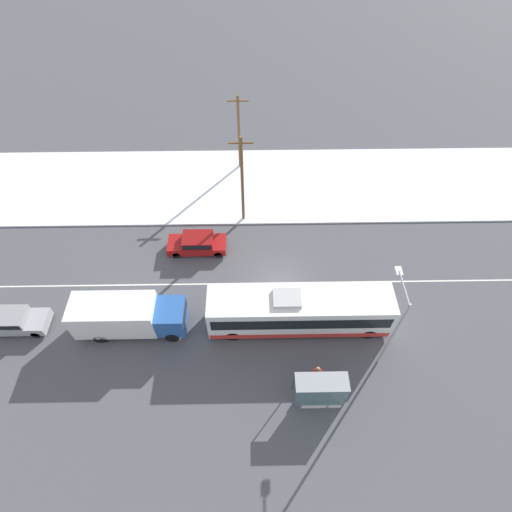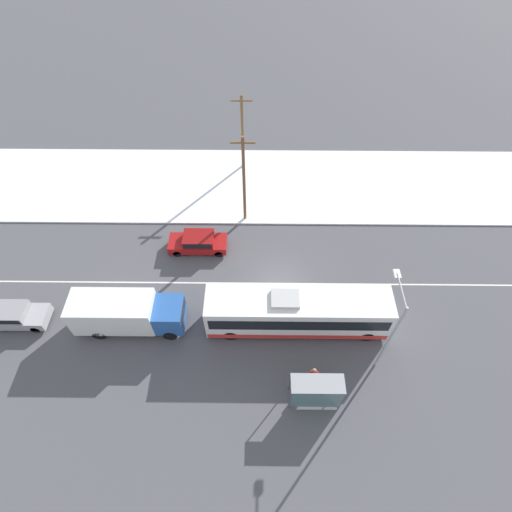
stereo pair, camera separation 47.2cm
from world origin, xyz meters
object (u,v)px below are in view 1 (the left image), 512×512
city_bus (299,311)px  pedestrian_at_stop (317,373)px  sedan_car (197,243)px  bus_shelter (321,391)px  parked_car_near_truck (11,320)px  utility_pole_roadside (242,180)px  box_truck (127,315)px  streetlamp (394,320)px  utility_pole_snowlot (239,132)px

city_bus → pedestrian_at_stop: size_ratio=6.57×
sedan_car → bus_shelter: 14.75m
parked_car_near_truck → utility_pole_roadside: bearing=32.6°
city_bus → bus_shelter: size_ratio=3.90×
box_truck → sedan_car: (4.05, 6.95, -0.82)m
bus_shelter → parked_car_near_truck: bearing=165.0°
box_truck → streetlamp: streetlamp is taller
parked_car_near_truck → pedestrian_at_stop: 20.73m
box_truck → pedestrian_at_stop: size_ratio=4.00×
streetlamp → utility_pole_snowlot: 21.61m
pedestrian_at_stop → bus_shelter: (0.05, -1.31, 0.55)m
city_bus → parked_car_near_truck: (-19.53, 0.05, -0.81)m
box_truck → utility_pole_roadside: (7.65, 10.28, 2.67)m
sedan_car → streetlamp: size_ratio=0.64×
box_truck → parked_car_near_truck: 8.12m
utility_pole_snowlot → box_truck: bearing=-112.9°
bus_shelter → utility_pole_snowlot: size_ratio=0.42×
box_truck → parked_car_near_truck: (-8.08, 0.22, -0.80)m
box_truck → sedan_car: bearing=59.8°
bus_shelter → utility_pole_snowlot: utility_pole_snowlot is taller
bus_shelter → sedan_car: bearing=124.0°
city_bus → box_truck: city_bus is taller
utility_pole_roadside → bus_shelter: bearing=-73.4°
bus_shelter → streetlamp: 5.89m
pedestrian_at_stop → utility_pole_snowlot: size_ratio=0.25×
city_bus → streetlamp: streetlamp is taller
streetlamp → utility_pole_snowlot: bearing=115.1°
city_bus → bus_shelter: (0.83, -5.41, 0.03)m
streetlamp → utility_pole_roadside: size_ratio=0.87×
utility_pole_roadside → pedestrian_at_stop: bearing=-72.2°
box_truck → pedestrian_at_stop: (12.23, -3.94, -0.50)m
sedan_car → utility_pole_snowlot: utility_pole_snowlot is taller
city_bus → bus_shelter: city_bus is taller
box_truck → utility_pole_roadside: utility_pole_roadside is taller
pedestrian_at_stop → utility_pole_snowlot: (-4.92, 21.23, 2.72)m
city_bus → sedan_car: 10.08m
city_bus → streetlamp: bearing=-25.8°
box_truck → utility_pole_roadside: 13.09m
sedan_car → parked_car_near_truck: size_ratio=0.98×
sedan_car → pedestrian_at_stop: 13.62m
pedestrian_at_stop → bus_shelter: bearing=-87.7°
streetlamp → utility_pole_roadside: (-8.81, 12.54, -0.24)m
box_truck → utility_pole_roadside: bearing=53.3°
city_bus → parked_car_near_truck: 19.55m
pedestrian_at_stop → bus_shelter: bus_shelter is taller
parked_car_near_truck → streetlamp: 24.94m
utility_pole_roadside → utility_pole_snowlot: size_ratio=1.12×
parked_car_near_truck → bus_shelter: bus_shelter is taller
pedestrian_at_stop → streetlamp: size_ratio=0.26×
sedan_car → utility_pole_snowlot: (3.26, 10.35, 3.04)m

